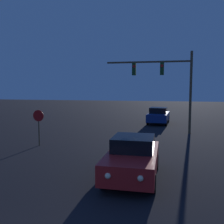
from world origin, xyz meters
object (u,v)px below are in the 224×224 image
stop_sign (39,121)px  car_far (158,115)px  traffic_signal_mast (167,78)px  car_near (133,157)px

stop_sign → car_far: bearing=58.4°
car_far → traffic_signal_mast: size_ratio=0.65×
car_near → stop_sign: (-5.92, 3.92, 0.66)m
car_far → stop_sign: bearing=-117.1°
car_near → stop_sign: 7.13m
car_near → traffic_signal_mast: traffic_signal_mast is taller
stop_sign → car_near: bearing=-33.5°
stop_sign → traffic_signal_mast: bearing=39.4°
car_far → traffic_signal_mast: bearing=-76.9°
car_far → traffic_signal_mast: (0.70, -4.60, 3.26)m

